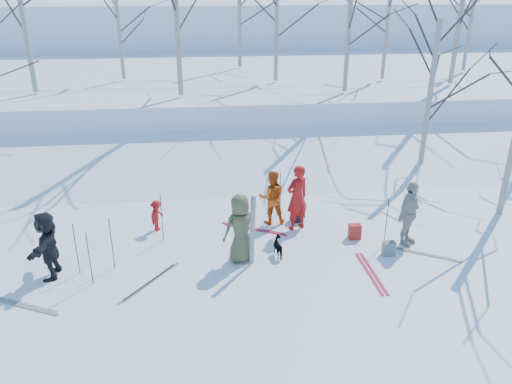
{
  "coord_description": "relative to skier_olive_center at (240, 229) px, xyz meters",
  "views": [
    {
      "loc": [
        -1.3,
        -10.69,
        6.54
      ],
      "look_at": [
        0.0,
        1.5,
        1.3
      ],
      "focal_mm": 35.0,
      "sensor_mm": 36.0,
      "label": 1
    }
  ],
  "objects": [
    {
      "name": "ski_pole_a",
      "position": [
        -2.01,
        1.24,
        -0.22
      ],
      "size": [
        0.02,
        0.02,
        1.34
      ],
      "primitive_type": "cylinder",
      "color": "black",
      "rests_on": "ground"
    },
    {
      "name": "birch_plateau_i",
      "position": [
        -1.67,
        9.5,
        4.8
      ],
      "size": [
        5.48,
        5.48,
        6.98
      ],
      "primitive_type": null,
      "color": "silver",
      "rests_on": "snow_plateau"
    },
    {
      "name": "ski_pair_c",
      "position": [
        3.08,
        -0.97,
        -0.88
      ],
      "size": [
        0.31,
        1.91,
        0.02
      ],
      "primitive_type": null,
      "rotation": [
        0.0,
        0.0,
        0.03
      ],
      "color": "#BB1A35",
      "rests_on": "ground"
    },
    {
      "name": "skier_grey_west",
      "position": [
        -4.53,
        -0.24,
        -0.06
      ],
      "size": [
        0.52,
        1.55,
        1.66
      ],
      "primitive_type": "imported",
      "rotation": [
        0.0,
        0.0,
        4.69
      ],
      "color": "black",
      "rests_on": "ground"
    },
    {
      "name": "skier_cream_east",
      "position": [
        4.46,
        0.38,
        -0.0
      ],
      "size": [
        1.06,
        1.02,
        1.77
      ],
      "primitive_type": "imported",
      "rotation": [
        0.0,
        0.0,
        0.74
      ],
      "color": "beige",
      "rests_on": "ground"
    },
    {
      "name": "dog",
      "position": [
        1.0,
        0.1,
        -0.64
      ],
      "size": [
        0.39,
        0.64,
        0.5
      ],
      "primitive_type": "imported",
      "rotation": [
        0.0,
        0.0,
        3.37
      ],
      "color": "black",
      "rests_on": "ground"
    },
    {
      "name": "snow_plateau",
      "position": [
        0.52,
        16.78,
        0.11
      ],
      "size": [
        70.0,
        18.0,
        2.2
      ],
      "primitive_type": "cube",
      "color": "white",
      "rests_on": "ground"
    },
    {
      "name": "far_hill",
      "position": [
        0.52,
        37.78,
        1.11
      ],
      "size": [
        90.0,
        30.0,
        6.0
      ],
      "primitive_type": "cube",
      "color": "white",
      "rests_on": "ground"
    },
    {
      "name": "birch_plateau_b",
      "position": [
        1.28,
        16.53,
        4.33
      ],
      "size": [
        4.83,
        4.83,
        6.04
      ],
      "primitive_type": null,
      "color": "silver",
      "rests_on": "snow_plateau"
    },
    {
      "name": "snow_ramp",
      "position": [
        0.52,
        6.78,
        -0.74
      ],
      "size": [
        70.0,
        9.49,
        4.12
      ],
      "primitive_type": "cube",
      "rotation": [
        0.3,
        0.0,
        0.0
      ],
      "color": "white",
      "rests_on": "ground"
    },
    {
      "name": "ski_pair_e",
      "position": [
        4.67,
        -0.19,
        -0.88
      ],
      "size": [
        1.88,
        2.08,
        0.02
      ],
      "primitive_type": null,
      "rotation": [
        0.0,
        0.0,
        1.03
      ],
      "color": "silver",
      "rests_on": "ground"
    },
    {
      "name": "birch_plateau_a",
      "position": [
        5.17,
        9.59,
        3.95
      ],
      "size": [
        4.29,
        4.29,
        5.27
      ],
      "primitive_type": null,
      "color": "silver",
      "rests_on": "snow_plateau"
    },
    {
      "name": "backpack_grey",
      "position": [
        3.79,
        -0.17,
        -0.7
      ],
      "size": [
        0.3,
        0.2,
        0.38
      ],
      "primitive_type": "cube",
      "color": "slate",
      "rests_on": "ground"
    },
    {
      "name": "ground",
      "position": [
        0.52,
        -0.22,
        -0.89
      ],
      "size": [
        120.0,
        120.0,
        0.0
      ],
      "primitive_type": "plane",
      "color": "white",
      "rests_on": "ground"
    },
    {
      "name": "ski_pair_a",
      "position": [
        0.5,
        1.63,
        -0.88
      ],
      "size": [
        1.73,
        2.06,
        0.02
      ],
      "primitive_type": null,
      "rotation": [
        0.0,
        0.0,
        1.1
      ],
      "color": "#BB1A35",
      "rests_on": "ground"
    },
    {
      "name": "ski_pole_e",
      "position": [
        1.38,
        2.54,
        -0.22
      ],
      "size": [
        0.02,
        0.02,
        1.34
      ],
      "primitive_type": "cylinder",
      "color": "black",
      "rests_on": "ground"
    },
    {
      "name": "skier_red_north",
      "position": [
        1.71,
        1.58,
        0.06
      ],
      "size": [
        0.82,
        0.71,
        1.89
      ],
      "primitive_type": "imported",
      "rotation": [
        0.0,
        0.0,
        3.59
      ],
      "color": "#B11110",
      "rests_on": "ground"
    },
    {
      "name": "skier_redor_behind",
      "position": [
        1.05,
        2.01,
        -0.09
      ],
      "size": [
        0.78,
        0.61,
        1.6
      ],
      "primitive_type": "imported",
      "rotation": [
        0.0,
        0.0,
        3.14
      ],
      "color": "#CC4C0F",
      "rests_on": "ground"
    },
    {
      "name": "birch_plateau_h",
      "position": [
        -7.75,
        10.8,
        4.66
      ],
      "size": [
        5.29,
        5.29,
        6.7
      ],
      "primitive_type": null,
      "color": "silver",
      "rests_on": "snow_plateau"
    },
    {
      "name": "birch_edge_e",
      "position": [
        6.95,
        5.35,
        1.8
      ],
      "size": [
        4.37,
        4.37,
        5.38
      ],
      "primitive_type": null,
      "color": "silver",
      "rests_on": "ground"
    },
    {
      "name": "backpack_dark",
      "position": [
        1.8,
        2.0,
        -0.69
      ],
      "size": [
        0.34,
        0.24,
        0.4
      ],
      "primitive_type": "cube",
      "color": "black",
      "rests_on": "ground"
    },
    {
      "name": "skier_olive_center",
      "position": [
        0.0,
        0.0,
        0.0
      ],
      "size": [
        1.01,
        0.83,
        1.77
      ],
      "primitive_type": "imported",
      "rotation": [
        0.0,
        0.0,
        3.5
      ],
      "color": "#4E4F2F",
      "rests_on": "ground"
    },
    {
      "name": "upright_ski_left",
      "position": [
        0.25,
        -0.28,
        0.06
      ],
      "size": [
        0.1,
        0.17,
        1.9
      ],
      "primitive_type": "cube",
      "rotation": [
        0.07,
        0.0,
        0.22
      ],
      "color": "silver",
      "rests_on": "ground"
    },
    {
      "name": "ski_pole_c",
      "position": [
        -3.92,
        -0.2,
        -0.22
      ],
      "size": [
        0.02,
        0.02,
        1.34
      ],
      "primitive_type": "cylinder",
      "color": "black",
      "rests_on": "ground"
    },
    {
      "name": "ski_pole_b",
      "position": [
        3.86,
        0.34,
        -0.22
      ],
      "size": [
        0.02,
        0.02,
        1.34
      ],
      "primitive_type": "cylinder",
      "color": "black",
      "rests_on": "ground"
    },
    {
      "name": "ski_pole_f",
      "position": [
        -3.51,
        -0.72,
        -0.22
      ],
      "size": [
        0.02,
        0.02,
        1.34
      ],
      "primitive_type": "cylinder",
      "color": "black",
      "rests_on": "ground"
    },
    {
      "name": "ski_pair_b",
      "position": [
        -2.19,
        -0.8,
        -0.88
      ],
      "size": [
        2.02,
        2.09,
        0.02
      ],
      "primitive_type": null,
      "rotation": [
        0.0,
        0.0,
        -0.64
      ],
      "color": "silver",
      "rests_on": "ground"
    },
    {
      "name": "birch_plateau_d",
      "position": [
        2.62,
        12.29,
        4.05
      ],
      "size": [
        4.43,
        4.43,
        5.47
      ],
      "primitive_type": null,
      "color": "silver",
      "rests_on": "snow_plateau"
    },
    {
      "name": "skier_red_seated",
      "position": [
        -2.2,
        1.88,
        -0.43
      ],
      "size": [
        0.54,
        0.67,
        0.9
      ],
      "primitive_type": "imported",
      "rotation": [
        0.0,
        0.0,
        1.17
      ],
      "color": "#B11110",
      "rests_on": "ground"
    },
    {
      "name": "birch_plateau_g",
      "position": [
        7.7,
        12.17,
        3.52
      ],
      "size": [
        3.69,
        3.69,
        4.42
      ],
      "primitive_type": null,
      "color": "silver",
      "rests_on": "snow_plateau"
    },
    {
      "name": "ski_pair_d",
      "position": [
        -4.9,
        -1.4,
        -0.88
      ],
      "size": [
        1.67,
        2.05,
        0.02
      ],
      "primitive_type": null,
      "rotation": [
        0.0,
        0.0,
        1.13
      ],
      "color": "silver",
      "rests_on": "ground"
    },
    {
      "name": "backpack_red",
      "position": [
        3.18,
        0.8,
        -0.68
      ],
      "size": [
        0.32,
        0.22,
        0.42
      ],
      "primitive_type": "cube",
      "color": "#AC241A",
      "rests_on": "ground"
    },
    {
      "name": "birch_plateau_e",
      "position": [
        12.66,
        14.0,
        4.07
      ],
      "size": [
        4.45,
        4.45,
        5.51
      ],
      "primitive_type": null,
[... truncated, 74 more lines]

